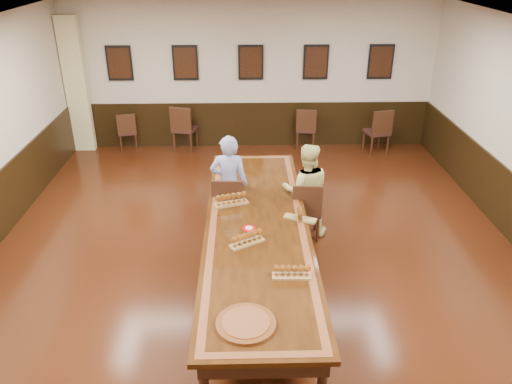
{
  "coord_description": "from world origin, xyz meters",
  "views": [
    {
      "loc": [
        -0.16,
        -5.85,
        4.15
      ],
      "look_at": [
        0.0,
        0.5,
        1.0
      ],
      "focal_mm": 35.0,
      "sensor_mm": 36.0,
      "label": 1
    }
  ],
  "objects_px": {
    "spare_chair_d": "(377,130)",
    "conference_table": "(257,234)",
    "person_woman": "(306,190)",
    "spare_chair_c": "(306,128)",
    "chair_woman": "(306,209)",
    "spare_chair_b": "(185,127)",
    "carved_platter": "(246,324)",
    "spare_chair_a": "(127,131)",
    "person_man": "(229,184)",
    "chair_man": "(229,204)"
  },
  "relations": [
    {
      "from": "spare_chair_d",
      "to": "conference_table",
      "type": "distance_m",
      "value": 5.26
    },
    {
      "from": "person_woman",
      "to": "conference_table",
      "type": "xyz_separation_m",
      "value": [
        -0.79,
        -1.05,
        -0.14
      ]
    },
    {
      "from": "spare_chair_c",
      "to": "chair_woman",
      "type": "bearing_deg",
      "value": 93.18
    },
    {
      "from": "spare_chair_d",
      "to": "conference_table",
      "type": "bearing_deg",
      "value": 44.52
    },
    {
      "from": "conference_table",
      "to": "spare_chair_b",
      "type": "bearing_deg",
      "value": 107.25
    },
    {
      "from": "spare_chair_d",
      "to": "person_woman",
      "type": "distance_m",
      "value": 3.96
    },
    {
      "from": "spare_chair_c",
      "to": "carved_platter",
      "type": "distance_m",
      "value": 6.95
    },
    {
      "from": "spare_chair_d",
      "to": "conference_table",
      "type": "relative_size",
      "value": 0.2
    },
    {
      "from": "chair_woman",
      "to": "spare_chair_a",
      "type": "bearing_deg",
      "value": -45.26
    },
    {
      "from": "person_man",
      "to": "conference_table",
      "type": "relative_size",
      "value": 0.32
    },
    {
      "from": "conference_table",
      "to": "carved_platter",
      "type": "height_order",
      "value": "carved_platter"
    },
    {
      "from": "spare_chair_d",
      "to": "person_man",
      "type": "height_order",
      "value": "person_man"
    },
    {
      "from": "spare_chair_a",
      "to": "chair_man",
      "type": "bearing_deg",
      "value": 109.27
    },
    {
      "from": "spare_chair_b",
      "to": "conference_table",
      "type": "bearing_deg",
      "value": 121.65
    },
    {
      "from": "spare_chair_a",
      "to": "carved_platter",
      "type": "height_order",
      "value": "spare_chair_a"
    },
    {
      "from": "chair_man",
      "to": "spare_chair_c",
      "type": "xyz_separation_m",
      "value": [
        1.65,
        3.74,
        -0.04
      ]
    },
    {
      "from": "person_woman",
      "to": "spare_chair_c",
      "type": "bearing_deg",
      "value": -94.71
    },
    {
      "from": "chair_man",
      "to": "spare_chair_c",
      "type": "relative_size",
      "value": 1.08
    },
    {
      "from": "spare_chair_a",
      "to": "person_woman",
      "type": "height_order",
      "value": "person_woman"
    },
    {
      "from": "person_woman",
      "to": "conference_table",
      "type": "distance_m",
      "value": 1.32
    },
    {
      "from": "spare_chair_a",
      "to": "carved_platter",
      "type": "bearing_deg",
      "value": 98.01
    },
    {
      "from": "chair_woman",
      "to": "person_man",
      "type": "relative_size",
      "value": 0.6
    },
    {
      "from": "chair_man",
      "to": "spare_chair_d",
      "type": "distance_m",
      "value": 4.65
    },
    {
      "from": "person_woman",
      "to": "spare_chair_d",
      "type": "bearing_deg",
      "value": -117.64
    },
    {
      "from": "chair_woman",
      "to": "spare_chair_b",
      "type": "relative_size",
      "value": 0.94
    },
    {
      "from": "spare_chair_d",
      "to": "person_woman",
      "type": "bearing_deg",
      "value": 46.26
    },
    {
      "from": "spare_chair_b",
      "to": "person_man",
      "type": "distance_m",
      "value": 3.76
    },
    {
      "from": "chair_man",
      "to": "carved_platter",
      "type": "xyz_separation_m",
      "value": [
        0.25,
        -3.06,
        0.27
      ]
    },
    {
      "from": "conference_table",
      "to": "carved_platter",
      "type": "distance_m",
      "value": 2.0
    },
    {
      "from": "conference_table",
      "to": "carved_platter",
      "type": "relative_size",
      "value": 7.3
    },
    {
      "from": "spare_chair_b",
      "to": "person_man",
      "type": "xyz_separation_m",
      "value": [
        1.08,
        -3.59,
        0.29
      ]
    },
    {
      "from": "spare_chair_a",
      "to": "carved_platter",
      "type": "relative_size",
      "value": 1.25
    },
    {
      "from": "chair_woman",
      "to": "spare_chair_c",
      "type": "relative_size",
      "value": 1.03
    },
    {
      "from": "spare_chair_a",
      "to": "spare_chair_c",
      "type": "bearing_deg",
      "value": 166.74
    },
    {
      "from": "chair_woman",
      "to": "person_man",
      "type": "distance_m",
      "value": 1.25
    },
    {
      "from": "carved_platter",
      "to": "person_woman",
      "type": "bearing_deg",
      "value": 72.66
    },
    {
      "from": "chair_woman",
      "to": "conference_table",
      "type": "xyz_separation_m",
      "value": [
        -0.78,
        -0.95,
        0.13
      ]
    },
    {
      "from": "spare_chair_c",
      "to": "spare_chair_d",
      "type": "xyz_separation_m",
      "value": [
        1.51,
        -0.33,
        0.04
      ]
    },
    {
      "from": "chair_woman",
      "to": "person_man",
      "type": "xyz_separation_m",
      "value": [
        -1.18,
        0.23,
        0.32
      ]
    },
    {
      "from": "spare_chair_a",
      "to": "person_man",
      "type": "distance_m",
      "value": 4.38
    },
    {
      "from": "chair_woman",
      "to": "chair_man",
      "type": "bearing_deg",
      "value": -3.88
    },
    {
      "from": "chair_man",
      "to": "spare_chair_a",
      "type": "bearing_deg",
      "value": -53.67
    },
    {
      "from": "conference_table",
      "to": "spare_chair_c",
      "type": "bearing_deg",
      "value": 75.51
    },
    {
      "from": "spare_chair_c",
      "to": "person_man",
      "type": "relative_size",
      "value": 0.58
    },
    {
      "from": "chair_woman",
      "to": "spare_chair_a",
      "type": "relative_size",
      "value": 1.13
    },
    {
      "from": "chair_woman",
      "to": "spare_chair_c",
      "type": "bearing_deg",
      "value": -94.58
    },
    {
      "from": "spare_chair_d",
      "to": "carved_platter",
      "type": "bearing_deg",
      "value": 51.84
    },
    {
      "from": "spare_chair_a",
      "to": "conference_table",
      "type": "distance_m",
      "value": 5.58
    },
    {
      "from": "person_man",
      "to": "conference_table",
      "type": "xyz_separation_m",
      "value": [
        0.4,
        -1.18,
        -0.19
      ]
    },
    {
      "from": "chair_woman",
      "to": "carved_platter",
      "type": "bearing_deg",
      "value": 74.39
    }
  ]
}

